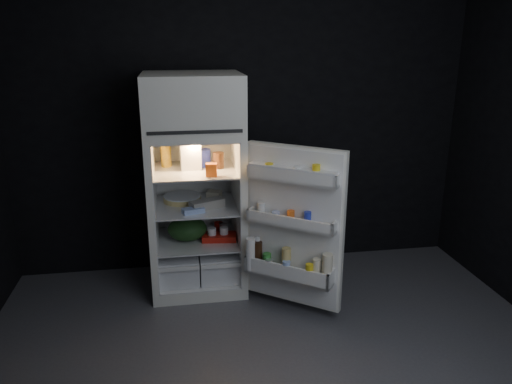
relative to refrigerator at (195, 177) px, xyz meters
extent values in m
cube|color=#515157|center=(0.44, -1.32, -0.96)|extent=(4.00, 3.40, 0.00)
cube|color=black|center=(0.44, 0.38, 0.39)|extent=(4.00, 0.00, 2.70)
cube|color=black|center=(0.44, -3.02, 0.39)|extent=(4.00, 0.00, 2.70)
cube|color=white|center=(0.00, -0.02, -0.91)|extent=(0.76, 0.70, 0.10)
cube|color=white|center=(-0.35, -0.02, -0.26)|extent=(0.05, 0.70, 1.20)
cube|color=white|center=(0.36, -0.02, -0.26)|extent=(0.05, 0.70, 1.20)
cube|color=white|center=(0.00, 0.30, -0.26)|extent=(0.66, 0.05, 1.20)
cube|color=white|center=(0.00, -0.02, 0.37)|extent=(0.76, 0.70, 0.06)
cube|color=white|center=(0.00, -0.02, 0.61)|extent=(0.76, 0.70, 0.42)
cube|color=black|center=(0.00, -0.38, 0.43)|extent=(0.68, 0.01, 0.02)
cube|color=white|center=(-0.33, -0.05, -0.26)|extent=(0.01, 0.65, 1.20)
cube|color=white|center=(0.33, -0.05, -0.26)|extent=(0.01, 0.65, 1.20)
cube|color=white|center=(0.00, -0.05, 0.34)|extent=(0.66, 0.65, 0.01)
cube|color=white|center=(0.00, -0.05, -0.85)|extent=(0.66, 0.65, 0.01)
cube|color=white|center=(0.00, -0.05, 0.06)|extent=(0.65, 0.63, 0.01)
cube|color=white|center=(0.00, -0.05, -0.24)|extent=(0.65, 0.63, 0.01)
cube|color=white|center=(0.00, -0.05, -0.54)|extent=(0.65, 0.63, 0.01)
cube|color=white|center=(-0.16, -0.03, -0.74)|extent=(0.32, 0.59, 0.22)
cube|color=white|center=(0.17, -0.03, -0.74)|extent=(0.32, 0.59, 0.22)
cube|color=white|center=(-0.16, -0.35, -0.65)|extent=(0.32, 0.02, 0.03)
cube|color=white|center=(0.17, -0.35, -0.65)|extent=(0.32, 0.02, 0.03)
cube|color=#FFE5B2|center=(0.00, -0.10, 0.32)|extent=(0.14, 0.14, 0.02)
cube|color=white|center=(0.70, -0.58, -0.26)|extent=(0.63, 0.50, 1.22)
cube|color=white|center=(0.68, -0.60, -0.26)|extent=(0.58, 0.44, 1.18)
cube|color=white|center=(0.65, -0.64, 0.11)|extent=(0.60, 0.48, 0.02)
cube|color=white|center=(0.63, -0.66, 0.15)|extent=(0.55, 0.43, 0.10)
cube|color=white|center=(0.92, -0.84, 0.15)|extent=(0.07, 0.08, 0.10)
cube|color=white|center=(0.39, -0.44, 0.15)|extent=(0.07, 0.08, 0.10)
cube|color=white|center=(0.65, -0.64, -0.22)|extent=(0.60, 0.49, 0.02)
cube|color=white|center=(0.63, -0.67, -0.19)|extent=(0.55, 0.43, 0.09)
cube|color=white|center=(0.91, -0.84, -0.19)|extent=(0.08, 0.09, 0.09)
cube|color=white|center=(0.39, -0.44, -0.19)|extent=(0.08, 0.09, 0.09)
cube|color=white|center=(0.64, -0.66, -0.63)|extent=(0.63, 0.52, 0.02)
cube|color=white|center=(0.60, -0.70, -0.57)|extent=(0.55, 0.43, 0.13)
cube|color=white|center=(0.90, -0.86, -0.57)|extent=(0.10, 0.12, 0.13)
cube|color=white|center=(0.38, -0.46, -0.57)|extent=(0.10, 0.12, 0.13)
cube|color=white|center=(0.65, -0.64, 0.21)|extent=(0.58, 0.47, 0.02)
cylinder|color=yellow|center=(0.80, -0.75, 0.19)|extent=(0.08, 0.08, 0.13)
cylinder|color=silver|center=(0.69, -0.66, 0.17)|extent=(0.08, 0.08, 0.10)
cylinder|color=yellow|center=(0.51, -0.53, 0.17)|extent=(0.08, 0.08, 0.10)
cylinder|color=#1F2FAA|center=(0.76, -0.72, -0.15)|extent=(0.07, 0.07, 0.12)
cylinder|color=#D85C19|center=(0.65, -0.64, -0.16)|extent=(0.08, 0.08, 0.10)
cylinder|color=#93AEE3|center=(0.56, -0.57, -0.17)|extent=(0.08, 0.08, 0.07)
cylinder|color=silver|center=(0.46, -0.50, -0.15)|extent=(0.08, 0.08, 0.13)
cylinder|color=beige|center=(0.88, -0.84, -0.50)|extent=(0.11, 0.11, 0.24)
cylinder|color=beige|center=(0.81, -0.79, -0.52)|extent=(0.08, 0.08, 0.18)
cylinder|color=tan|center=(0.62, -0.64, -0.51)|extent=(0.10, 0.10, 0.22)
cylinder|color=#338C33|center=(0.50, -0.55, -0.55)|extent=(0.09, 0.09, 0.14)
cylinder|color=black|center=(0.43, -0.50, -0.51)|extent=(0.10, 0.10, 0.22)
cylinder|color=yellow|center=(0.76, -0.80, -0.54)|extent=(0.08, 0.08, 0.15)
cylinder|color=#93AEE3|center=(0.62, -0.69, -0.55)|extent=(0.08, 0.08, 0.13)
cylinder|color=silver|center=(0.50, -0.60, -0.56)|extent=(0.08, 0.08, 0.12)
cylinder|color=white|center=(0.38, -0.51, -0.49)|extent=(0.10, 0.10, 0.26)
cylinder|color=white|center=(0.43, -0.50, -0.37)|extent=(0.05, 0.05, 0.02)
cube|color=white|center=(-0.03, -0.01, 0.19)|extent=(0.17, 0.17, 0.24)
cylinder|color=#1F2FAA|center=(0.07, 0.06, 0.14)|extent=(0.13, 0.13, 0.14)
cylinder|color=black|center=(0.19, -0.03, 0.14)|extent=(0.09, 0.09, 0.13)
cylinder|color=#BC8B1E|center=(-0.23, 0.09, 0.18)|extent=(0.09, 0.09, 0.22)
cube|color=#D85C19|center=(0.11, -0.26, 0.12)|extent=(0.09, 0.07, 0.10)
cube|color=gray|center=(0.08, -0.14, -0.19)|extent=(0.30, 0.21, 0.07)
cylinder|color=tan|center=(-0.11, 0.08, -0.21)|extent=(0.37, 0.37, 0.04)
cube|color=#93AEE3|center=(-0.03, -0.23, -0.21)|extent=(0.19, 0.13, 0.04)
cube|color=beige|center=(0.16, 0.15, -0.20)|extent=(0.15, 0.13, 0.05)
ellipsoid|color=#193815|center=(-0.08, -0.05, -0.43)|extent=(0.36, 0.32, 0.20)
cube|color=red|center=(0.18, -0.09, -0.50)|extent=(0.30, 0.18, 0.05)
cylinder|color=red|center=(0.19, 0.08, -0.48)|extent=(0.10, 0.10, 0.09)
cylinder|color=silver|center=(0.22, 0.05, -0.48)|extent=(0.08, 0.08, 0.09)
camera|label=1|loc=(-0.15, -3.94, 1.10)|focal=35.00mm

